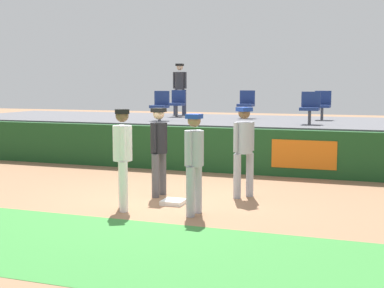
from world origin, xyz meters
TOP-DOWN VIEW (x-y plane):
  - ground_plane at (0.00, 0.00)m, footprint 60.00×60.00m
  - grass_foreground_strip at (0.00, -2.84)m, footprint 18.00×2.80m
  - first_base at (0.29, -0.12)m, footprint 0.40×0.40m
  - player_fielder_home at (-0.38, -0.80)m, footprint 0.46×0.57m
  - player_runner_visitor at (0.90, -0.74)m, footprint 0.35×0.47m
  - player_coach_visitor at (1.34, 0.89)m, footprint 0.46×0.46m
  - player_umpire at (-0.24, 0.46)m, footprint 0.35×0.48m
  - field_wall at (0.01, 3.55)m, footprint 18.00×0.26m
  - bleacher_platform at (0.00, 6.12)m, footprint 18.00×4.80m
  - seat_front_right at (2.05, 4.99)m, footprint 0.48×0.44m
  - seat_back_right at (2.17, 6.79)m, footprint 0.46×0.44m
  - seat_front_left at (-2.14, 4.99)m, footprint 0.44×0.44m
  - seat_back_center at (-0.08, 6.79)m, footprint 0.46×0.44m
  - seat_back_left at (-2.33, 6.79)m, footprint 0.46×0.44m
  - spectator_hooded at (-2.66, 7.88)m, footprint 0.48×0.34m

SIDE VIEW (x-z plane):
  - ground_plane at x=0.00m, z-range 0.00..0.00m
  - grass_foreground_strip at x=0.00m, z-range 0.00..0.01m
  - first_base at x=0.29m, z-range 0.00..0.08m
  - field_wall at x=0.01m, z-range 0.00..1.11m
  - bleacher_platform at x=0.00m, z-range 0.00..1.14m
  - player_runner_visitor at x=0.90m, z-range 0.13..1.83m
  - player_umpire at x=-0.24m, z-range 0.14..1.86m
  - player_coach_visitor at x=1.34m, z-range 0.14..1.88m
  - player_fielder_home at x=-0.38m, z-range 0.14..1.89m
  - seat_front_left at x=-2.14m, z-range 1.19..2.03m
  - seat_back_left at x=-2.33m, z-range 1.20..2.04m
  - seat_back_center at x=-0.08m, z-range 1.20..2.04m
  - seat_back_right at x=2.17m, z-range 1.20..2.04m
  - seat_front_right at x=2.05m, z-range 1.20..2.04m
  - spectator_hooded at x=-2.66m, z-range 1.28..2.99m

